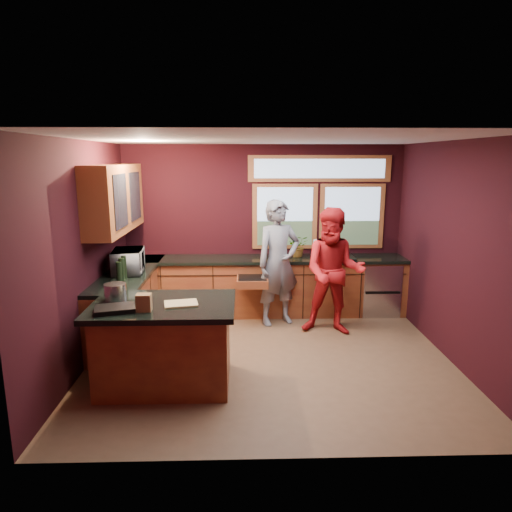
{
  "coord_description": "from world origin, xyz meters",
  "views": [
    {
      "loc": [
        -0.34,
        -5.39,
        2.49
      ],
      "look_at": [
        -0.17,
        0.4,
        1.24
      ],
      "focal_mm": 32.0,
      "sensor_mm": 36.0,
      "label": 1
    }
  ],
  "objects_px": {
    "island": "(165,344)",
    "cutting_board": "(181,304)",
    "person_red": "(334,272)",
    "stock_pot": "(115,292)",
    "person_grey": "(278,263)"
  },
  "relations": [
    {
      "from": "island",
      "to": "person_red",
      "type": "relative_size",
      "value": 0.85
    },
    {
      "from": "person_red",
      "to": "stock_pot",
      "type": "relative_size",
      "value": 7.57
    },
    {
      "from": "island",
      "to": "stock_pot",
      "type": "xyz_separation_m",
      "value": [
        -0.55,
        0.15,
        0.56
      ]
    },
    {
      "from": "island",
      "to": "person_grey",
      "type": "xyz_separation_m",
      "value": [
        1.4,
        1.9,
        0.47
      ]
    },
    {
      "from": "island",
      "to": "cutting_board",
      "type": "relative_size",
      "value": 4.43
    },
    {
      "from": "island",
      "to": "person_red",
      "type": "bearing_deg",
      "value": 34.31
    },
    {
      "from": "island",
      "to": "person_grey",
      "type": "distance_m",
      "value": 2.4
    },
    {
      "from": "person_grey",
      "to": "person_red",
      "type": "xyz_separation_m",
      "value": [
        0.75,
        -0.43,
        -0.04
      ]
    },
    {
      "from": "person_red",
      "to": "cutting_board",
      "type": "height_order",
      "value": "person_red"
    },
    {
      "from": "stock_pot",
      "to": "person_grey",
      "type": "bearing_deg",
      "value": 41.83
    },
    {
      "from": "island",
      "to": "cutting_board",
      "type": "distance_m",
      "value": 0.52
    },
    {
      "from": "island",
      "to": "stock_pot",
      "type": "relative_size",
      "value": 6.46
    },
    {
      "from": "cutting_board",
      "to": "stock_pot",
      "type": "relative_size",
      "value": 1.46
    },
    {
      "from": "person_grey",
      "to": "person_red",
      "type": "height_order",
      "value": "person_grey"
    },
    {
      "from": "stock_pot",
      "to": "cutting_board",
      "type": "bearing_deg",
      "value": -14.93
    }
  ]
}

